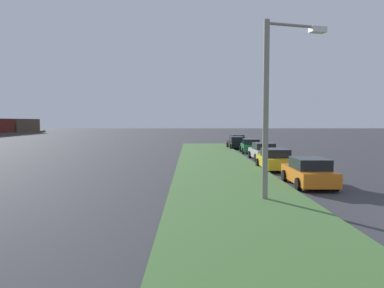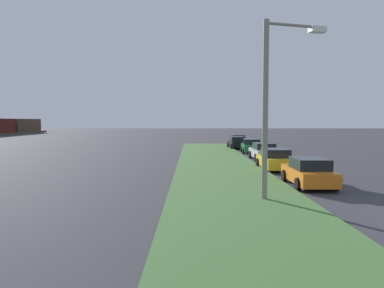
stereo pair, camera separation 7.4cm
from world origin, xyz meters
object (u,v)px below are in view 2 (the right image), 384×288
Objects in this scene: parked_car_silver at (264,151)px; streetlight at (273,96)px; parked_car_orange at (309,172)px; parked_car_black at (237,143)px; parked_car_yellow at (275,160)px; parked_car_green at (251,146)px; parked_car_red at (237,140)px.

parked_car_silver is 16.79m from streetlight.
parked_car_black is (25.21, 0.50, 0.00)m from parked_car_orange.
parked_car_yellow is (6.18, 0.31, 0.00)m from parked_car_orange.
parked_car_yellow is 13.22m from parked_car_green.
parked_car_silver is at bearing -4.78° from parked_car_yellow.
parked_car_yellow is 10.57m from streetlight.
parked_car_orange is 0.99× the size of parked_car_black.
parked_car_orange is at bearing 179.12° from parked_car_black.
parked_car_green is at bearing -174.72° from parked_car_black.
parked_car_orange is 19.38m from parked_car_green.
parked_car_red is at bearing -4.87° from streetlight.
parked_car_black is at bearing 169.06° from parked_car_red.
parked_car_red is at bearing 0.32° from parked_car_orange.
parked_car_red is (5.37, -0.73, 0.00)m from parked_car_black.
parked_car_green is 23.31m from streetlight.
parked_car_silver is at bearing -10.12° from streetlight.
parked_car_red is (30.58, -0.23, 0.00)m from parked_car_orange.
streetlight reaches higher than parked_car_silver.
streetlight is at bearing 176.05° from parked_car_green.
parked_car_yellow and parked_car_red have the same top height.
parked_car_yellow is at bearing 175.51° from parked_car_red.
parked_car_yellow is 19.03m from parked_car_black.
parked_car_silver is 17.89m from parked_car_red.
parked_car_black is (19.03, 0.19, 0.00)m from parked_car_yellow.
parked_car_black is at bearing 2.02° from parked_car_silver.
parked_car_green is at bearing 176.88° from parked_car_red.
parked_car_yellow is at bearing -13.77° from streetlight.
parked_car_black is 5.42m from parked_car_red.
parked_car_yellow is 6.53m from parked_car_silver.
parked_car_yellow is 0.98× the size of parked_car_red.
parked_car_silver is 0.99× the size of parked_car_green.
parked_car_silver and parked_car_black have the same top height.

